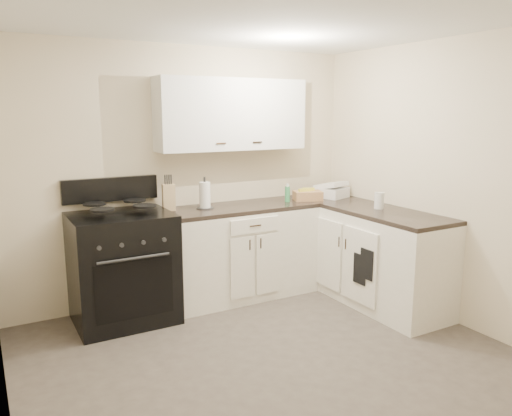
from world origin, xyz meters
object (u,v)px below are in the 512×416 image
stove (123,271)px  countertop_grill (332,192)px  wicker_basket (308,196)px  knife_block (169,197)px  paper_towel (205,195)px

stove → countertop_grill: countertop_grill is taller
stove → wicker_basket: wicker_basket is taller
stove → knife_block: (0.51, 0.15, 0.61)m
paper_towel → knife_block: bearing=166.3°
paper_towel → countertop_grill: 1.48m
paper_towel → wicker_basket: (1.14, -0.11, -0.08)m
countertop_grill → knife_block: bearing=155.2°
knife_block → countertop_grill: size_ratio=0.85×
paper_towel → wicker_basket: 1.15m
stove → countertop_grill: size_ratio=3.54×
stove → wicker_basket: size_ratio=3.61×
knife_block → stove: bearing=-152.1°
knife_block → paper_towel: (0.34, -0.08, 0.00)m
knife_block → wicker_basket: bearing=4.0°
knife_block → wicker_basket: 1.49m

